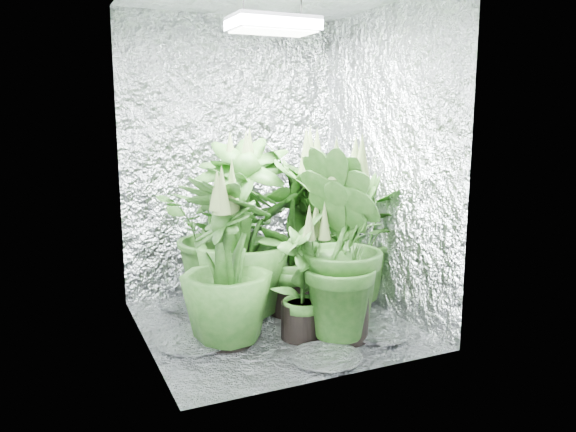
# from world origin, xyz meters

# --- Properties ---
(ground) EXTENTS (1.60, 1.60, 0.00)m
(ground) POSITION_xyz_m (0.00, 0.00, 0.00)
(ground) COLOR silver
(ground) RESTS_ON ground
(walls) EXTENTS (1.62, 1.62, 2.00)m
(walls) POSITION_xyz_m (0.00, 0.00, 1.00)
(walls) COLOR silver
(walls) RESTS_ON ground
(grow_lamp) EXTENTS (0.50, 0.30, 0.22)m
(grow_lamp) POSITION_xyz_m (0.00, 0.00, 1.83)
(grow_lamp) COLOR gray
(grow_lamp) RESTS_ON ceiling
(plant_a) EXTENTS (1.13, 1.13, 1.10)m
(plant_a) POSITION_xyz_m (-0.14, 0.55, 0.52)
(plant_a) COLOR black
(plant_a) RESTS_ON ground
(plant_b) EXTENTS (0.81, 0.81, 1.24)m
(plant_b) POSITION_xyz_m (0.19, 0.15, 0.57)
(plant_b) COLOR black
(plant_b) RESTS_ON ground
(plant_c) EXTENTS (0.59, 0.59, 1.08)m
(plant_c) POSITION_xyz_m (0.43, 0.26, 0.50)
(plant_c) COLOR black
(plant_c) RESTS_ON ground
(plant_d) EXTENTS (0.75, 0.75, 1.05)m
(plant_d) POSITION_xyz_m (-0.36, -0.16, 0.48)
(plant_d) COLOR black
(plant_d) RESTS_ON ground
(plant_e) EXTENTS (1.19, 1.19, 1.06)m
(plant_e) POSITION_xyz_m (0.64, 0.15, 0.51)
(plant_e) COLOR black
(plant_e) RESTS_ON ground
(plant_f) EXTENTS (0.53, 0.53, 0.83)m
(plant_f) POSITION_xyz_m (0.06, -0.27, 0.37)
(plant_f) COLOR black
(plant_f) RESTS_ON ground
(plant_g) EXTENTS (0.73, 0.73, 1.22)m
(plant_g) POSITION_xyz_m (0.28, -0.38, 0.57)
(plant_g) COLOR black
(plant_g) RESTS_ON ground
(plant_h) EXTENTS (0.85, 0.85, 1.23)m
(plant_h) POSITION_xyz_m (-0.13, 0.23, 0.57)
(plant_h) COLOR black
(plant_h) RESTS_ON ground
(circulation_fan) EXTENTS (0.13, 0.29, 0.33)m
(circulation_fan) POSITION_xyz_m (0.61, 0.62, 0.14)
(circulation_fan) COLOR black
(circulation_fan) RESTS_ON ground
(plant_label) EXTENTS (0.05, 0.03, 0.08)m
(plant_label) POSITION_xyz_m (0.35, -0.41, 0.30)
(plant_label) COLOR white
(plant_label) RESTS_ON plant_g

